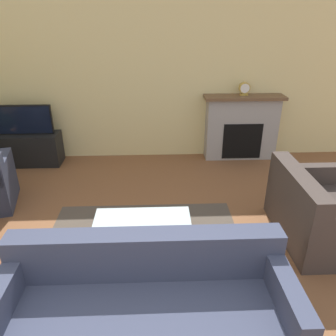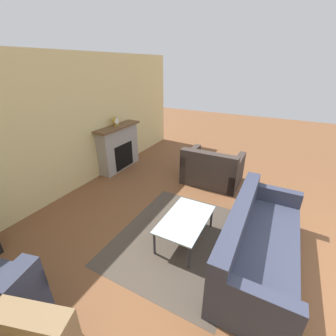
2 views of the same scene
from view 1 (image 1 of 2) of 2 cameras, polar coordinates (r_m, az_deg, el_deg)
wall_back at (r=5.64m, az=-5.73°, el=15.11°), size 8.87×0.06×2.70m
area_rug at (r=3.72m, az=-4.29°, el=-13.80°), size 2.21×1.81×0.00m
fireplace at (r=5.83m, az=12.66°, el=7.18°), size 1.34×0.36×1.11m
tv_stand at (r=6.04m, az=-23.68°, el=3.04°), size 1.19×0.42×0.53m
tv at (r=5.88m, az=-24.56°, el=7.64°), size 1.07×0.06×0.49m
couch_sectional at (r=2.72m, az=-3.79°, el=-23.80°), size 2.16×0.86×0.82m
couch_loveseat at (r=4.09m, az=25.00°, el=-7.47°), size 0.94×1.22×0.82m
coffee_table at (r=3.44m, az=-4.52°, el=-10.10°), size 1.01×0.61×0.39m
mantel_clock at (r=5.67m, az=13.17°, el=13.32°), size 0.18×0.07×0.21m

